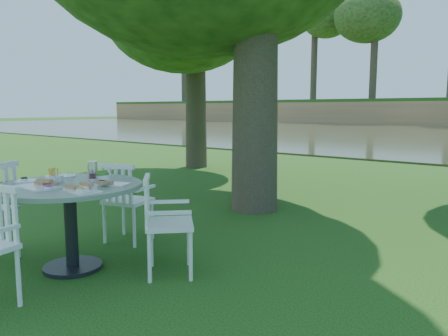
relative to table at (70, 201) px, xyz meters
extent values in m
plane|color=#133B0C|center=(0.49, 1.55, -0.67)|extent=(140.00, 140.00, 0.00)
cylinder|color=black|center=(0.00, 0.00, -0.65)|extent=(0.56, 0.56, 0.04)
cylinder|color=black|center=(0.00, 0.00, -0.25)|extent=(0.12, 0.12, 0.76)
cylinder|color=slate|center=(0.00, 0.00, 0.15)|extent=(1.37, 1.37, 0.04)
cylinder|color=white|center=(1.10, 0.51, -0.44)|extent=(0.04, 0.04, 0.46)
cylinder|color=white|center=(0.81, 0.79, -0.44)|extent=(0.04, 0.04, 0.46)
cylinder|color=white|center=(0.85, 0.24, -0.44)|extent=(0.04, 0.04, 0.46)
cylinder|color=white|center=(0.55, 0.53, -0.44)|extent=(0.04, 0.04, 0.46)
cube|color=white|center=(0.83, 0.52, -0.19)|extent=(0.64, 0.64, 0.04)
cube|color=white|center=(0.69, 0.37, 0.02)|extent=(0.37, 0.36, 0.47)
cylinder|color=white|center=(-0.15, 1.16, -0.44)|extent=(0.04, 0.04, 0.46)
cylinder|color=white|center=(-0.54, 1.05, -0.44)|extent=(0.04, 0.04, 0.46)
cylinder|color=white|center=(-0.05, 0.81, -0.44)|extent=(0.04, 0.04, 0.46)
cylinder|color=white|center=(-0.44, 0.70, -0.44)|extent=(0.04, 0.04, 0.46)
cube|color=white|center=(-0.29, 0.93, -0.19)|extent=(0.57, 0.54, 0.04)
cube|color=white|center=(-0.24, 0.73, 0.03)|extent=(0.47, 0.17, 0.47)
cylinder|color=white|center=(-0.75, -0.17, -0.42)|extent=(0.04, 0.04, 0.50)
cylinder|color=white|center=(0.40, -0.72, -0.44)|extent=(0.04, 0.04, 0.47)
cube|color=white|center=(-0.05, -0.28, 0.17)|extent=(0.43, 0.27, 0.02)
cube|color=white|center=(0.43, -0.14, 0.17)|extent=(0.39, 0.27, 0.01)
cube|color=white|center=(0.34, 0.24, 0.17)|extent=(0.36, 0.28, 0.01)
cylinder|color=white|center=(-0.48, -0.17, 0.17)|extent=(0.24, 0.24, 0.01)
cylinder|color=white|center=(-0.46, 0.23, 0.17)|extent=(0.24, 0.24, 0.01)
cylinder|color=white|center=(-0.21, -0.02, 0.20)|extent=(0.17, 0.17, 0.06)
cylinder|color=white|center=(0.08, 0.30, 0.20)|extent=(0.19, 0.19, 0.06)
cylinder|color=silver|center=(0.01, 0.26, 0.26)|extent=(0.10, 0.10, 0.20)
cylinder|color=white|center=(0.13, 0.17, 0.27)|extent=(0.08, 0.08, 0.21)
cylinder|color=white|center=(-0.18, 0.13, 0.22)|extent=(0.06, 0.06, 0.10)
cylinder|color=white|center=(-0.13, -0.03, 0.22)|extent=(0.06, 0.06, 0.11)
cylinder|color=white|center=(0.13, -0.28, 0.18)|extent=(0.07, 0.07, 0.03)
cylinder|color=white|center=(0.42, -0.15, 0.18)|extent=(0.07, 0.07, 0.03)
cylinder|color=white|center=(0.44, -0.04, 0.18)|extent=(0.07, 0.07, 0.03)
cylinder|color=white|center=(-0.48, -0.19, 0.18)|extent=(0.07, 0.07, 0.03)
ellipsoid|color=#1C3812|center=(-4.14, 6.33, 2.99)|extent=(3.91, 3.91, 2.73)
cylinder|color=black|center=(-39.51, 42.05, 8.03)|extent=(0.70, 0.70, 13.00)
ellipsoid|color=#1C3812|center=(-39.51, 42.05, 11.28)|extent=(5.60, 5.60, 4.48)
cylinder|color=black|center=(-30.51, 42.05, 8.03)|extent=(0.70, 0.70, 13.00)
ellipsoid|color=#1C3812|center=(-30.51, 42.05, 11.28)|extent=(5.60, 5.60, 4.48)
cylinder|color=black|center=(-21.51, 42.05, 8.03)|extent=(0.70, 0.70, 13.00)
ellipsoid|color=#1C3812|center=(-21.51, 42.05, 11.28)|extent=(5.60, 5.60, 4.48)
cylinder|color=black|center=(-12.51, 42.05, 8.03)|extent=(0.70, 0.70, 13.00)
ellipsoid|color=#1C3812|center=(-12.51, 42.05, 11.28)|extent=(5.60, 5.60, 4.48)
camera|label=1|loc=(3.72, -2.27, 0.88)|focal=35.00mm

